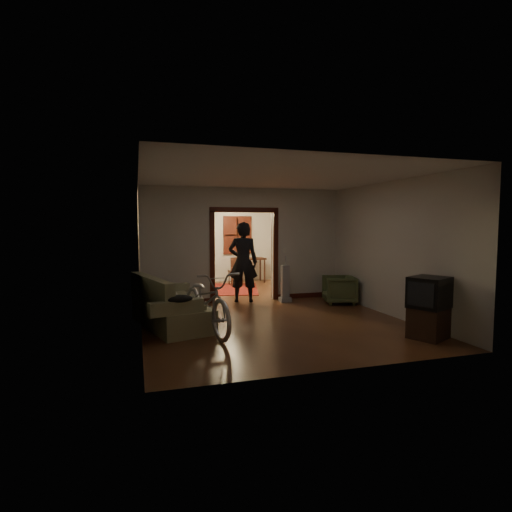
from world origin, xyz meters
name	(u,v)px	position (x,y,z in m)	size (l,w,h in m)	color
floor	(252,306)	(0.00, 0.00, 0.00)	(5.00, 8.50, 0.01)	#3E2113
ceiling	(252,185)	(0.00, 0.00, 2.80)	(5.00, 8.50, 0.01)	white
wall_back	(217,240)	(0.00, 4.25, 1.40)	(5.00, 0.02, 2.80)	beige
wall_left	(139,248)	(-2.50, 0.00, 1.40)	(0.02, 8.50, 2.80)	beige
wall_right	(349,245)	(2.50, 0.00, 1.40)	(0.02, 8.50, 2.80)	beige
partition_wall	(244,245)	(0.00, 0.75, 1.40)	(5.00, 0.14, 2.80)	beige
door_casing	(244,257)	(0.00, 0.75, 1.10)	(1.74, 0.20, 2.32)	#3E160E
far_window	(237,235)	(0.70, 4.21, 1.55)	(0.98, 0.06, 1.28)	black
chandelier	(228,209)	(0.00, 2.50, 2.35)	(0.24, 0.24, 0.24)	#FFE0A5
light_switch	(285,250)	(1.05, 0.68, 1.25)	(0.08, 0.01, 0.12)	silver
sofa	(171,301)	(-1.95, -1.30, 0.47)	(0.92, 2.05, 0.94)	#6C6E49
rolled_paper	(175,295)	(-1.85, -1.00, 0.53)	(0.09, 0.09, 0.75)	beige
jacket	(179,299)	(-1.90, -2.21, 0.68)	(0.45, 0.34, 0.13)	black
bicycle	(207,301)	(-1.39, -1.90, 0.55)	(0.74, 2.11, 1.11)	silver
armchair	(339,290)	(2.11, -0.26, 0.34)	(0.72, 0.74, 0.67)	#47542F
tv_stand	(428,323)	(2.10, -3.35, 0.26)	(0.57, 0.52, 0.52)	black
crt_tv	(429,292)	(2.10, -3.35, 0.78)	(0.60, 0.54, 0.52)	black
vacuum	(285,284)	(0.93, 0.31, 0.45)	(0.28, 0.22, 0.91)	gray
person	(243,262)	(-0.05, 0.63, 0.98)	(0.72, 0.47, 1.97)	black
oriental_rug	(229,289)	(0.02, 2.56, 0.01)	(1.66, 2.18, 0.02)	#610F10
locker	(183,257)	(-1.17, 3.78, 0.90)	(0.90, 0.50, 1.80)	#2B3520
globe	(182,223)	(-1.17, 3.78, 1.94)	(0.27, 0.27, 0.27)	#1E5972
desk	(248,270)	(0.97, 3.79, 0.40)	(1.07, 0.60, 0.79)	#331911
desk_chair	(236,271)	(0.38, 3.19, 0.45)	(0.40, 0.40, 0.90)	#331911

